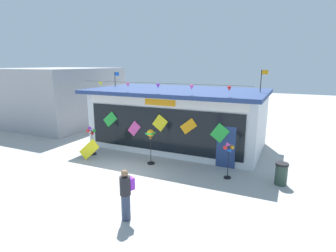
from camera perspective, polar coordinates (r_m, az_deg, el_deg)
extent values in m
plane|color=#ADAAA5|center=(12.42, -11.80, -10.36)|extent=(80.00, 80.00, 0.00)
cube|color=silver|center=(16.38, 2.31, 1.45)|extent=(9.53, 4.91, 3.20)
cube|color=navy|center=(15.80, 1.87, 7.28)|extent=(9.93, 5.62, 0.20)
cube|color=white|center=(13.91, -1.61, 4.95)|extent=(8.76, 0.08, 0.46)
cube|color=orange|center=(13.88, -1.66, 4.93)|extent=(1.71, 0.04, 0.32)
cube|color=black|center=(14.19, -1.55, -0.82)|extent=(8.57, 0.06, 2.27)
cube|color=navy|center=(13.20, 11.94, -4.33)|extent=(0.90, 0.07, 2.00)
cube|color=green|center=(15.69, -11.94, 1.37)|extent=(0.96, 0.03, 0.93)
cube|color=#EA4CA3|center=(14.90, -7.05, -0.52)|extent=(0.82, 0.03, 0.86)
cube|color=yellow|center=(14.05, -1.67, 0.64)|extent=(0.91, 0.03, 0.92)
cube|color=orange|center=(13.45, 4.30, -0.06)|extent=(0.90, 0.03, 0.85)
cube|color=green|center=(13.04, 10.72, -1.45)|extent=(0.94, 0.03, 0.96)
cylinder|color=black|center=(13.59, -2.09, 8.91)|extent=(9.14, 0.01, 0.01)
cone|color=yellow|center=(15.51, -13.85, 8.52)|extent=(0.20, 0.20, 0.22)
cone|color=#EA4CA3|center=(14.48, -8.35, 8.47)|extent=(0.20, 0.20, 0.22)
cone|color=purple|center=(13.61, -2.09, 8.32)|extent=(0.20, 0.20, 0.22)
cone|color=#EA4CA3|center=(12.91, 4.94, 8.03)|extent=(0.20, 0.20, 0.22)
cone|color=red|center=(12.42, 12.62, 7.58)|extent=(0.20, 0.20, 0.22)
cylinder|color=black|center=(18.29, -10.98, 9.55)|extent=(0.04, 0.04, 0.90)
cube|color=blue|center=(18.18, -10.61, 10.60)|extent=(0.32, 0.02, 0.22)
cylinder|color=black|center=(14.94, 18.79, 8.86)|extent=(0.04, 0.04, 1.13)
cube|color=orange|center=(14.91, 19.53, 10.52)|extent=(0.32, 0.02, 0.22)
cylinder|color=black|center=(15.58, -15.34, -5.59)|extent=(0.38, 0.38, 0.06)
cylinder|color=black|center=(15.40, -15.48, -3.33)|extent=(0.03, 0.03, 1.34)
cylinder|color=black|center=(15.20, -15.73, -0.95)|extent=(0.06, 0.04, 0.06)
cone|color=green|center=(15.12, -15.35, -1.00)|extent=(0.19, 0.20, 0.19)
cone|color=purple|center=(15.17, -15.76, -0.47)|extent=(0.20, 0.19, 0.19)
cone|color=red|center=(15.28, -16.10, -0.90)|extent=(0.19, 0.20, 0.19)
cone|color=red|center=(15.23, -15.70, -1.43)|extent=(0.20, 0.19, 0.19)
cylinder|color=black|center=(13.69, -3.57, -7.73)|extent=(0.37, 0.37, 0.06)
cylinder|color=black|center=(13.47, -3.61, -5.09)|extent=(0.03, 0.03, 1.39)
sphere|color=orange|center=(13.22, -3.66, -1.49)|extent=(0.36, 0.36, 0.36)
cube|color=green|center=(13.22, -3.66, -1.49)|extent=(0.37, 0.37, 0.08)
cube|color=brown|center=(13.29, -3.64, -2.50)|extent=(0.10, 0.10, 0.10)
cylinder|color=black|center=(12.32, 12.24, -10.43)|extent=(0.30, 0.30, 0.06)
cylinder|color=black|center=(12.07, 12.39, -7.51)|extent=(0.03, 0.03, 1.40)
cylinder|color=black|center=(11.81, 12.51, -4.39)|extent=(0.06, 0.04, 0.06)
cone|color=orange|center=(11.79, 13.10, -4.46)|extent=(0.18, 0.19, 0.18)
cone|color=#EA4CA3|center=(11.78, 12.54, -3.82)|extent=(0.19, 0.18, 0.18)
cone|color=red|center=(11.84, 11.92, -4.33)|extent=(0.18, 0.19, 0.18)
cone|color=blue|center=(11.85, 12.48, -4.96)|extent=(0.19, 0.18, 0.18)
cylinder|color=#333D56|center=(9.08, -8.76, -16.35)|extent=(0.28, 0.28, 0.86)
cylinder|color=#232328|center=(8.75, -8.93, -12.17)|extent=(0.34, 0.34, 0.60)
sphere|color=#8C6647|center=(8.59, -9.02, -9.69)|extent=(0.22, 0.22, 0.22)
cube|color=purple|center=(8.83, -7.78, -11.69)|extent=(0.30, 0.26, 0.38)
cylinder|color=#2D4238|center=(12.22, 22.49, -9.36)|extent=(0.48, 0.48, 0.84)
cylinder|color=black|center=(12.06, 22.68, -7.33)|extent=(0.52, 0.52, 0.08)
cube|color=yellow|center=(14.62, -16.06, -4.70)|extent=(1.11, 0.31, 1.11)
cube|color=#99999E|center=(24.28, -21.66, 5.83)|extent=(7.57, 7.98, 4.48)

